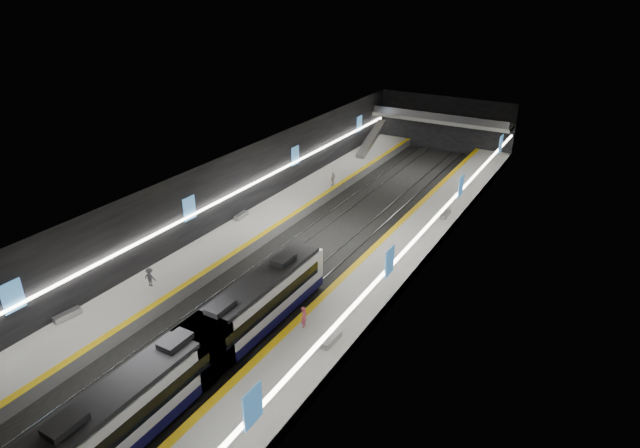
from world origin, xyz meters
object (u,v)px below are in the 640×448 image
Objects in this scene: train at (202,348)px; escalator at (371,139)px; bench_left_near at (67,315)px; passenger_right_a at (304,317)px; bench_right_near at (331,340)px; passenger_left_b at (150,277)px; bench_left_far at (241,216)px; bench_right_far at (446,214)px; passenger_left_a at (333,179)px.

train is 3.33× the size of escalator.
passenger_right_a is (15.60, 7.87, 0.58)m from bench_left_near.
passenger_left_b is (-16.25, -0.90, 0.57)m from bench_right_near.
bench_left_near is 19.58m from bench_right_near.
train is at bearing -62.32° from bench_left_far.
bench_right_far is (16.27, -16.31, -1.65)m from escalator.
train reaches higher than bench_right_near.
bench_left_near is 17.48m from passenger_right_a.
bench_left_near is 6.64m from passenger_left_b.
train is 16.51× the size of passenger_left_b.
passenger_right_a is (-2.60, 0.65, 0.59)m from bench_right_near.
passenger_right_a reaches higher than bench_left_near.
bench_left_far is 1.00× the size of bench_right_near.
bench_right_near is at bearing -120.67° from passenger_right_a.
train is 16.16× the size of passenger_right_a.
bench_right_near is (6.20, 6.04, -0.96)m from train.
passenger_left_a is at bearing 171.06° from bench_right_far.
bench_right_far is at bearing -131.90° from passenger_left_b.
escalator is 42.27m from passenger_right_a.
train reaches higher than passenger_right_a.
bench_left_far is at bearing -91.44° from passenger_left_b.
passenger_left_a reaches higher than bench_left_near.
train is at bearing -77.91° from escalator.
passenger_left_a is (-14.50, 1.98, 0.57)m from bench_right_far.
train is 13.13× the size of bench_right_far.
passenger_left_a is 1.02× the size of passenger_left_b.
passenger_right_a is at bearing 24.31° from passenger_left_a.
passenger_right_a is at bearing 35.14° from bench_left_near.
passenger_left_b is (1.90, -14.30, 0.57)m from bench_left_far.
train is 12.10m from bench_left_near.
bench_right_near is at bearing 28.29° from passenger_left_a.
train reaches higher than bench_right_far.
passenger_left_b is at bearing 79.85° from passenger_right_a.
bench_right_far reaches higher than bench_right_near.
escalator reaches higher than passenger_right_a.
bench_left_far is 1.17× the size of passenger_left_a.
bench_right_near is 24.35m from bench_right_far.
escalator is at bearing -99.10° from passenger_left_b.
bench_right_near is at bearing 44.23° from train.
passenger_right_a is 28.27m from passenger_left_a.
escalator is at bearing 95.99° from bench_left_near.
bench_left_far is 1.19× the size of passenger_left_b.
passenger_left_b is at bearing 152.93° from train.
bench_right_far is 1.26× the size of passenger_left_b.
passenger_left_b is at bearing 81.22° from bench_left_near.
passenger_left_a is (-8.23, 32.36, -0.38)m from train.
passenger_left_a is 27.29m from passenger_left_b.
bench_right_near is at bearing -68.27° from escalator.
bench_right_near is at bearing 30.01° from bench_left_near.
bench_left_far is at bearing -94.10° from escalator.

